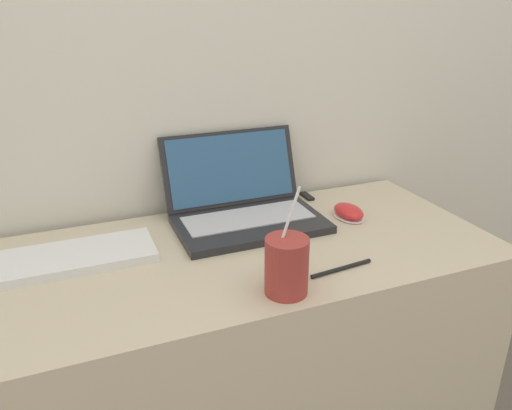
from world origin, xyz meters
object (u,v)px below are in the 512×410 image
at_px(computer_mouse, 349,212).
at_px(pen, 341,268).
at_px(drink_cup, 287,265).
at_px(external_keyboard, 60,259).
at_px(laptop, 243,204).
at_px(usb_stick, 307,196).

xyz_separation_m(computer_mouse, pen, (-0.17, -0.24, -0.01)).
relative_size(drink_cup, external_keyboard, 0.53).
bearing_deg(drink_cup, laptop, 82.84).
distance_m(external_keyboard, pen, 0.62).
height_order(usb_stick, pen, pen).
bearing_deg(external_keyboard, pen, -24.88).
bearing_deg(laptop, computer_mouse, -17.95).
relative_size(usb_stick, pen, 0.39).
xyz_separation_m(computer_mouse, usb_stick, (-0.04, 0.17, -0.01)).
distance_m(computer_mouse, usb_stick, 0.17).
distance_m(computer_mouse, pen, 0.29).
height_order(laptop, drink_cup, drink_cup).
bearing_deg(external_keyboard, computer_mouse, -1.52).
bearing_deg(laptop, drink_cup, -97.16).
bearing_deg(pen, external_keyboard, 155.12).
xyz_separation_m(drink_cup, pen, (0.15, 0.03, -0.06)).
xyz_separation_m(drink_cup, computer_mouse, (0.31, 0.27, -0.05)).
distance_m(computer_mouse, external_keyboard, 0.73).
relative_size(laptop, usb_stick, 6.24).
bearing_deg(pen, laptop, 107.32).
relative_size(drink_cup, pen, 1.41).
height_order(external_keyboard, pen, external_keyboard).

